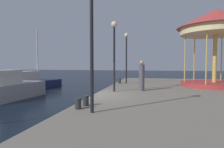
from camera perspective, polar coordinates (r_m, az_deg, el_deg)
name	(u,v)px	position (r m, az deg, el deg)	size (l,w,h in m)	color
ground_plane	(94,109)	(10.46, -5.51, -10.46)	(120.00, 120.00, 0.00)	black
quay_dock	(222,107)	(10.44, 30.38, -8.66)	(12.69, 24.47, 0.80)	gray
motorboat_grey	(11,88)	(14.98, -28.15, -3.74)	(2.46, 4.62, 2.04)	gray
sailboat_navy	(32,82)	(20.28, -23.08, -2.25)	(3.33, 5.97, 5.94)	#19214C
carousel	(216,29)	(15.93, 28.85, 11.93)	(5.42, 5.42, 5.61)	#B23333
lamp_post_near_edge	(92,27)	(6.46, -6.19, 14.07)	(0.36, 0.36, 4.20)	black
lamp_post_mid_promenade	(114,43)	(11.20, 0.67, 9.22)	(0.36, 0.36, 4.14)	black
lamp_post_far_end	(126,49)	(16.01, 4.38, 7.57)	(0.36, 0.36, 4.23)	black
bollard_north	(78,103)	(7.09, -10.23, -8.77)	(0.24, 0.24, 0.40)	#2D2D33
bollard_center	(119,81)	(15.89, 2.28, -2.14)	(0.24, 0.24, 0.40)	#2D2D33
bollard_south	(86,101)	(7.56, -7.93, -8.01)	(0.24, 0.24, 0.40)	#2D2D33
person_near_carousel	(142,77)	(11.72, 8.98, -0.75)	(0.34, 0.34, 1.86)	#514C56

